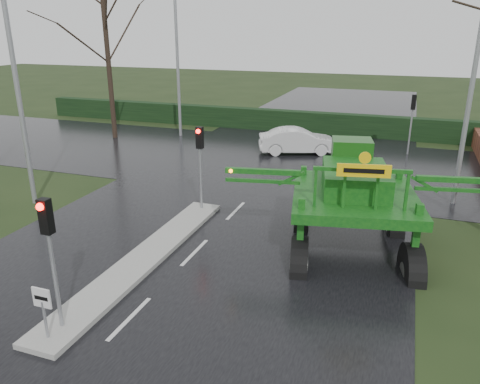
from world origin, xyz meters
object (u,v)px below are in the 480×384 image
(traffic_signal_near, at_px, (49,237))
(traffic_signal_far, at_px, (413,111))
(keep_left_sign, at_px, (43,305))
(crop_sprayer, at_px, (302,196))
(white_sedan, at_px, (297,153))
(street_light_left_near, at_px, (19,59))
(traffic_signal_mid, at_px, (200,151))
(street_light_left_far, at_px, (181,46))
(street_light_right, at_px, (468,59))

(traffic_signal_near, bearing_deg, traffic_signal_far, 69.64)
(keep_left_sign, xyz_separation_m, crop_sprayer, (4.76, 6.04, 1.21))
(traffic_signal_near, relative_size, crop_sprayer, 0.42)
(traffic_signal_far, distance_m, white_sedan, 7.05)
(street_light_left_near, distance_m, crop_sprayer, 12.32)
(keep_left_sign, xyz_separation_m, traffic_signal_mid, (0.00, 8.99, 1.53))
(traffic_signal_mid, height_order, crop_sprayer, crop_sprayer)
(crop_sprayer, bearing_deg, street_light_left_far, 115.63)
(white_sedan, bearing_deg, traffic_signal_far, -92.92)
(keep_left_sign, distance_m, street_light_left_far, 23.11)
(street_light_left_near, xyz_separation_m, street_light_right, (16.39, 6.00, 0.00))
(traffic_signal_near, distance_m, street_light_left_near, 10.40)
(traffic_signal_far, distance_m, street_light_left_near, 20.58)
(street_light_left_near, height_order, crop_sprayer, street_light_left_near)
(traffic_signal_far, height_order, white_sedan, traffic_signal_far)
(keep_left_sign, distance_m, traffic_signal_far, 22.93)
(traffic_signal_near, xyz_separation_m, street_light_left_far, (-6.89, 21.01, 3.40))
(keep_left_sign, distance_m, white_sedan, 19.60)
(keep_left_sign, bearing_deg, traffic_signal_far, 70.07)
(keep_left_sign, xyz_separation_m, street_light_left_near, (-6.89, 7.50, 4.93))
(keep_left_sign, height_order, traffic_signal_near, traffic_signal_near)
(keep_left_sign, bearing_deg, street_light_right, 54.88)
(traffic_signal_mid, distance_m, traffic_signal_far, 14.75)
(traffic_signal_near, relative_size, street_light_left_far, 0.35)
(street_light_left_near, bearing_deg, traffic_signal_near, -45.47)
(traffic_signal_mid, bearing_deg, street_light_left_near, -167.79)
(street_light_right, bearing_deg, crop_sprayer, -122.41)
(traffic_signal_near, relative_size, white_sedan, 0.77)
(street_light_left_far, xyz_separation_m, crop_sprayer, (11.65, -15.46, -3.72))
(street_light_left_near, relative_size, street_light_left_far, 1.00)
(keep_left_sign, xyz_separation_m, traffic_signal_far, (7.80, 21.51, 1.53))
(crop_sprayer, distance_m, white_sedan, 14.04)
(street_light_right, bearing_deg, street_light_left_near, -159.89)
(traffic_signal_mid, bearing_deg, traffic_signal_far, 58.07)
(traffic_signal_near, distance_m, crop_sprayer, 7.31)
(street_light_left_far, bearing_deg, traffic_signal_far, 0.03)
(traffic_signal_far, xyz_separation_m, street_light_left_far, (-14.69, -0.01, 3.40))
(keep_left_sign, bearing_deg, street_light_left_near, 132.59)
(street_light_left_near, distance_m, street_light_left_far, 14.00)
(keep_left_sign, height_order, street_light_right, street_light_right)
(traffic_signal_near, distance_m, white_sedan, 19.26)
(crop_sprayer, bearing_deg, white_sedan, 91.99)
(traffic_signal_near, xyz_separation_m, street_light_left_near, (-6.89, 7.01, 3.40))
(keep_left_sign, distance_m, traffic_signal_near, 1.61)
(keep_left_sign, relative_size, street_light_right, 0.14)
(street_light_left_near, xyz_separation_m, street_light_left_far, (0.00, 14.00, 0.00))
(street_light_left_far, height_order, crop_sprayer, street_light_left_far)
(street_light_left_near, bearing_deg, keep_left_sign, -47.41)
(keep_left_sign, xyz_separation_m, street_light_left_far, (-6.89, 21.50, 4.93))
(street_light_right, bearing_deg, traffic_signal_mid, -154.60)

